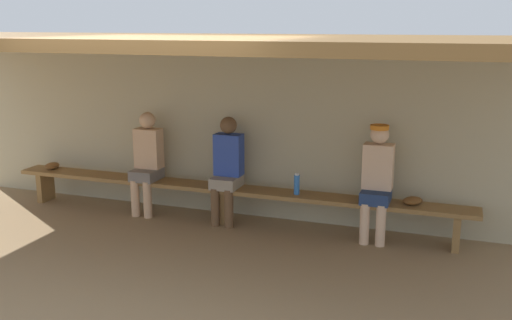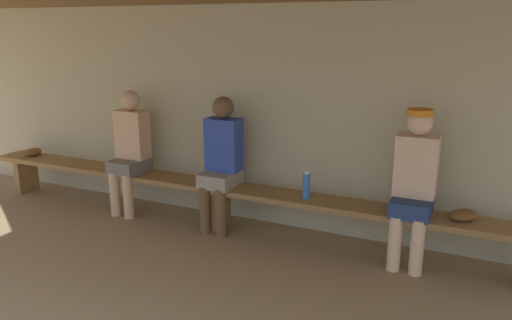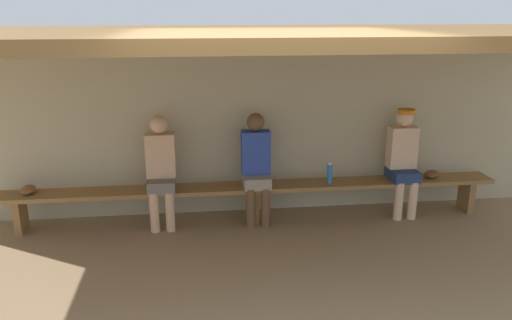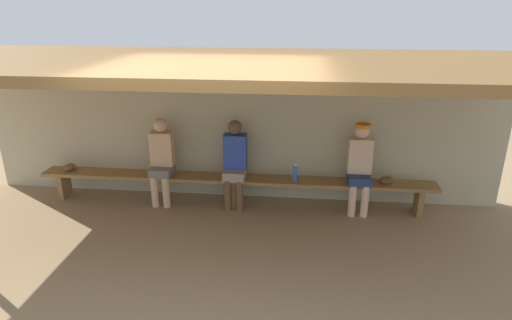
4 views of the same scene
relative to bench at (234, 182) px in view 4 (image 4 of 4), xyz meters
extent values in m
plane|color=#937754|center=(0.00, -1.55, -0.39)|extent=(24.00, 24.00, 0.00)
cube|color=#B7AD8C|center=(0.00, 0.45, 0.71)|extent=(8.00, 0.20, 2.20)
cube|color=brown|center=(0.00, -0.85, 1.87)|extent=(8.00, 2.80, 0.12)
cube|color=olive|center=(0.00, 0.00, 0.05)|extent=(6.00, 0.36, 0.05)
cube|color=olive|center=(-2.75, 0.00, -0.18)|extent=(0.08, 0.29, 0.41)
cube|color=olive|center=(0.00, 0.00, -0.18)|extent=(0.08, 0.29, 0.41)
cube|color=olive|center=(2.75, 0.00, -0.18)|extent=(0.08, 0.29, 0.41)
cube|color=navy|center=(1.85, -0.02, 0.14)|extent=(0.32, 0.40, 0.14)
cylinder|color=beige|center=(1.76, -0.18, -0.15)|extent=(0.11, 0.11, 0.48)
cylinder|color=beige|center=(1.94, -0.18, -0.15)|extent=(0.11, 0.11, 0.48)
cube|color=beige|center=(1.85, 0.06, 0.47)|extent=(0.34, 0.20, 0.52)
sphere|color=beige|center=(1.85, 0.06, 0.84)|extent=(0.21, 0.21, 0.21)
cylinder|color=orange|center=(1.85, 0.02, 0.93)|extent=(0.21, 0.21, 0.05)
cube|color=slate|center=(-1.11, -0.02, 0.14)|extent=(0.32, 0.40, 0.14)
cylinder|color=#DBAD84|center=(-1.20, -0.18, -0.15)|extent=(0.11, 0.11, 0.48)
cylinder|color=#DBAD84|center=(-1.02, -0.18, -0.15)|extent=(0.11, 0.11, 0.48)
cube|color=#DBAD84|center=(-1.11, 0.06, 0.47)|extent=(0.34, 0.20, 0.52)
sphere|color=#DBAD84|center=(-1.11, 0.06, 0.84)|extent=(0.21, 0.21, 0.21)
cube|color=gray|center=(0.02, -0.02, 0.14)|extent=(0.32, 0.40, 0.14)
cylinder|color=brown|center=(-0.07, -0.18, -0.15)|extent=(0.11, 0.11, 0.48)
cylinder|color=brown|center=(0.11, -0.18, -0.15)|extent=(0.11, 0.11, 0.48)
cube|color=#2D47A5|center=(0.02, 0.06, 0.47)|extent=(0.34, 0.20, 0.52)
sphere|color=brown|center=(0.02, 0.06, 0.84)|extent=(0.21, 0.21, 0.21)
cylinder|color=blue|center=(0.92, -0.02, 0.19)|extent=(0.07, 0.07, 0.23)
cylinder|color=white|center=(0.92, -0.02, 0.32)|extent=(0.05, 0.05, 0.02)
ellipsoid|color=brown|center=(2.26, 0.02, 0.12)|extent=(0.29, 0.29, 0.09)
ellipsoid|color=brown|center=(-2.64, 0.03, 0.12)|extent=(0.18, 0.25, 0.09)
camera|label=1|loc=(2.69, -6.50, 2.07)|focal=41.07mm
camera|label=2|loc=(2.37, -4.16, 1.61)|focal=35.27mm
camera|label=3|loc=(-0.68, -5.70, 2.12)|focal=35.28mm
camera|label=4|loc=(0.98, -6.04, 2.59)|focal=30.54mm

